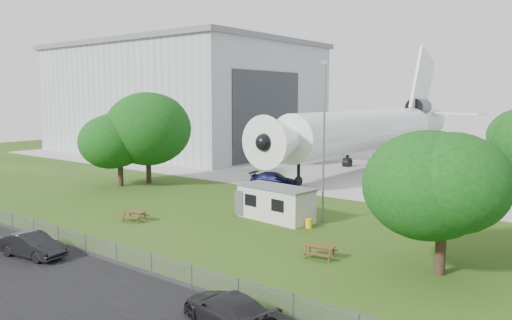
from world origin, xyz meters
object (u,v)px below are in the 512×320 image
Objects in this scene: picnic_west at (135,221)px; picnic_east at (319,258)px; car_centre_sedan at (32,245)px; site_cabin at (276,203)px; airliner at (370,129)px; hangar at (183,98)px.

picnic_west is 1.00× the size of picnic_east.
car_centre_sedan reaches higher than picnic_west.
site_cabin is at bearing 130.55° from picnic_east.
airliner reaches higher than picnic_east.
airliner reaches higher than car_centre_sedan.
picnic_east is at bearing -38.81° from site_cabin.
site_cabin reaches higher than picnic_west.
hangar reaches higher than picnic_west.
hangar reaches higher than car_centre_sedan.
picnic_west is 0.41× the size of car_centre_sedan.
car_centre_sedan is at bearing -86.15° from picnic_west.
picnic_east is 17.08m from car_centre_sedan.
car_centre_sedan is at bearing -153.22° from picnic_east.
picnic_west is 9.67m from car_centre_sedan.
airliner is 26.52× the size of picnic_east.
site_cabin reaches higher than car_centre_sedan.
site_cabin is 11.00m from picnic_west.
picnic_east is (14.40, -37.17, -5.27)m from airliner.
airliner is at bearing 102.48° from site_cabin.
picnic_east is at bearing -68.83° from airliner.
car_centre_sedan reaches higher than picnic_east.
airliner is 40.21m from picnic_east.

